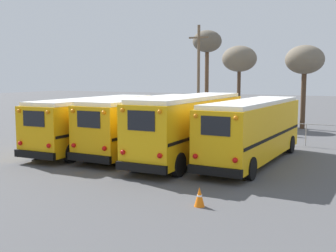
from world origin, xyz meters
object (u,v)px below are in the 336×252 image
school_bus_1 (148,122)px  bare_tree_0 (239,60)px  school_bus_2 (190,125)px  utility_pole (198,74)px  traffic_cone (199,197)px  school_bus_0 (96,122)px  school_bus_3 (253,129)px  bare_tree_2 (207,44)px  bare_tree_1 (305,61)px

school_bus_1 → bare_tree_0: (0.63, 14.56, 4.07)m
school_bus_2 → bare_tree_0: size_ratio=1.45×
utility_pole → traffic_cone: utility_pole is taller
school_bus_0 → school_bus_2: school_bus_2 is taller
school_bus_2 → school_bus_3: school_bus_2 is taller
school_bus_3 → utility_pole: 15.64m
school_bus_1 → bare_tree_0: bearing=87.5°
school_bus_0 → school_bus_3: bearing=4.0°
bare_tree_2 → school_bus_1: bearing=-78.5°
school_bus_3 → bare_tree_1: bare_tree_1 is taller
school_bus_1 → utility_pole: utility_pole is taller
bare_tree_1 → traffic_cone: 24.17m
school_bus_0 → utility_pole: utility_pole is taller
bare_tree_0 → bare_tree_2: size_ratio=0.80×
bare_tree_0 → bare_tree_1: size_ratio=1.01×
school_bus_3 → utility_pole: utility_pole is taller
school_bus_1 → school_bus_2: size_ratio=1.07×
bare_tree_1 → bare_tree_2: bare_tree_2 is taller
bare_tree_0 → traffic_cone: (6.14, -22.73, -5.46)m
school_bus_3 → traffic_cone: school_bus_3 is taller
utility_pole → bare_tree_1: size_ratio=1.26×
utility_pole → traffic_cone: bearing=-66.3°
school_bus_0 → utility_pole: (0.79, 13.42, 2.87)m
school_bus_0 → bare_tree_1: bearing=60.8°
school_bus_0 → school_bus_2: size_ratio=1.02×
bare_tree_0 → traffic_cone: bearing=-74.9°
school_bus_3 → utility_pole: bearing=123.9°
school_bus_0 → utility_pole: 13.75m
bare_tree_0 → bare_tree_2: 5.34m
bare_tree_0 → school_bus_0: bearing=-103.7°
school_bus_1 → school_bus_2: 3.30m
school_bus_1 → utility_pole: size_ratio=1.25×
school_bus_1 → traffic_cone: bearing=-50.3°
school_bus_3 → bare_tree_1: bearing=91.1°
bare_tree_1 → traffic_cone: size_ratio=10.35×
school_bus_2 → bare_tree_1: size_ratio=1.47×
school_bus_2 → bare_tree_2: bare_tree_2 is taller
bare_tree_1 → bare_tree_2: (-9.50, 2.01, 1.86)m
utility_pole → bare_tree_2: size_ratio=0.99×
school_bus_1 → traffic_cone: size_ratio=16.26×
bare_tree_0 → traffic_cone: bare_tree_0 is taller
school_bus_2 → traffic_cone: school_bus_2 is taller
utility_pole → school_bus_2: bearing=-68.2°
school_bus_0 → traffic_cone: school_bus_0 is taller
traffic_cone → school_bus_1: bearing=129.7°
school_bus_1 → bare_tree_0: size_ratio=1.55×
utility_pole → traffic_cone: 23.06m
utility_pole → bare_tree_1: utility_pole is taller
school_bus_2 → utility_pole: size_ratio=1.17×
school_bus_0 → bare_tree_2: size_ratio=1.18×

